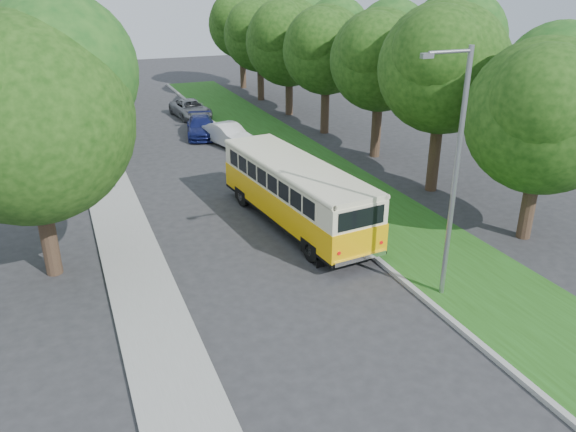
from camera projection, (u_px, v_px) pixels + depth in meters
name	position (u px, v px, depth m)	size (l,w,h in m)	color
ground	(292.00, 285.00, 19.22)	(120.00, 120.00, 0.00)	#29292C
curb	(324.00, 215.00, 24.70)	(0.20, 70.00, 0.15)	gray
grass_verge	(370.00, 207.00, 25.52)	(4.50, 70.00, 0.13)	#214B14
sidewalk	(129.00, 247.00, 21.77)	(2.20, 70.00, 0.12)	gray
treeline	(224.00, 46.00, 33.29)	(24.27, 41.91, 9.46)	#332319
lamppost_near	(454.00, 170.00, 16.84)	(1.71, 0.16, 8.00)	gray
lamppost_far	(93.00, 92.00, 29.57)	(1.71, 0.16, 7.50)	gray
warning_sign	(111.00, 156.00, 27.16)	(0.56, 0.10, 2.50)	gray
vintage_bus	(295.00, 194.00, 23.26)	(2.45, 9.53, 2.83)	#FFB708
car_silver	(284.00, 181.00, 26.99)	(1.62, 4.02, 1.37)	#B1B1B6
car_white	(229.00, 135.00, 34.78)	(1.46, 4.17, 1.37)	silver
car_blue	(201.00, 127.00, 36.88)	(1.78, 4.39, 1.27)	navy
car_grey	(191.00, 109.00, 41.81)	(2.17, 4.71, 1.31)	slate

